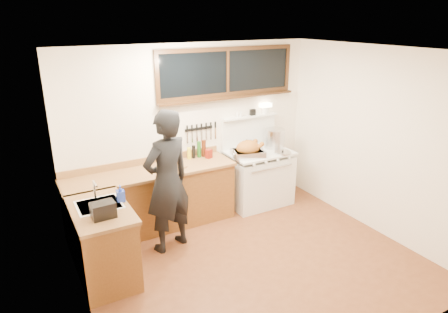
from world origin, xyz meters
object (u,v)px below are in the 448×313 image
vintage_stove (258,176)px  man (167,182)px  roast_turkey (248,150)px  cutting_board (169,165)px

vintage_stove → man: bearing=-162.5°
vintage_stove → roast_turkey: bearing=-156.9°
roast_turkey → cutting_board: bearing=175.7°
man → cutting_board: (0.24, 0.54, 0.01)m
cutting_board → vintage_stove: bearing=0.9°
vintage_stove → man: size_ratio=0.84×
cutting_board → roast_turkey: bearing=-4.3°
cutting_board → roast_turkey: (1.27, -0.09, 0.05)m
man → roast_turkey: 1.57m
man → cutting_board: size_ratio=3.67×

